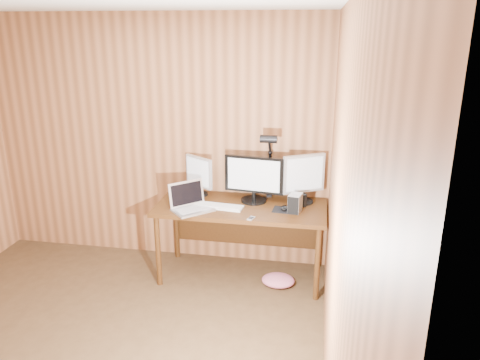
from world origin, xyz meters
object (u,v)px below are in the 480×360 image
(desk_lamp, at_px, (269,156))
(hard_drive, at_px, (295,203))
(monitor_right, at_px, (304,177))
(monitor_left, at_px, (199,175))
(speaker, at_px, (304,201))
(keyboard, at_px, (218,206))
(desk, at_px, (242,215))
(laptop, at_px, (190,203))
(monitor_center, at_px, (254,178))
(phone, at_px, (251,218))
(mouse, at_px, (284,208))

(desk_lamp, bearing_deg, hard_drive, -40.73)
(monitor_right, xyz_separation_m, desk_lamp, (-0.34, 0.04, 0.18))
(monitor_left, height_order, speaker, monitor_left)
(keyboard, relative_size, speaker, 4.01)
(desk, relative_size, speaker, 13.28)
(monitor_left, relative_size, laptop, 0.90)
(keyboard, bearing_deg, monitor_right, 25.44)
(monitor_center, bearing_deg, monitor_left, 179.05)
(hard_drive, bearing_deg, monitor_right, 88.24)
(phone, xyz_separation_m, speaker, (0.44, 0.38, 0.05))
(mouse, relative_size, hard_drive, 0.66)
(monitor_left, height_order, keyboard, monitor_left)
(hard_drive, distance_m, desk_lamp, 0.53)
(monitor_left, distance_m, speaker, 1.06)
(desk, xyz_separation_m, monitor_right, (0.57, 0.11, 0.38))
(hard_drive, bearing_deg, phone, -135.41)
(speaker, bearing_deg, desk, -179.66)
(desk_lamp, bearing_deg, mouse, -50.82)
(phone, bearing_deg, desk, 126.95)
(desk, relative_size, keyboard, 3.32)
(monitor_center, relative_size, desk_lamp, 0.82)
(hard_drive, bearing_deg, desk, 176.39)
(mouse, distance_m, hard_drive, 0.12)
(desk, height_order, keyboard, keyboard)
(keyboard, bearing_deg, laptop, -152.97)
(laptop, bearing_deg, monitor_center, -13.91)
(monitor_left, height_order, desk_lamp, desk_lamp)
(desk, distance_m, mouse, 0.46)
(monitor_center, relative_size, hard_drive, 3.37)
(hard_drive, distance_m, phone, 0.44)
(mouse, xyz_separation_m, phone, (-0.27, -0.26, -0.02))
(desk, bearing_deg, keyboard, -142.71)
(keyboard, xyz_separation_m, mouse, (0.62, 0.03, 0.01))
(monitor_center, bearing_deg, hard_drive, -19.17)
(monitor_left, relative_size, desk_lamp, 0.57)
(monitor_right, xyz_separation_m, hard_drive, (-0.06, -0.25, -0.17))
(speaker, bearing_deg, desk_lamp, 157.54)
(monitor_left, bearing_deg, speaker, 26.18)
(monitor_center, bearing_deg, laptop, -143.70)
(phone, xyz_separation_m, desk_lamp, (0.09, 0.53, 0.43))
(monitor_center, relative_size, keyboard, 1.19)
(desk, xyz_separation_m, monitor_left, (-0.46, 0.14, 0.33))
(desk, distance_m, keyboard, 0.29)
(monitor_right, relative_size, phone, 4.87)
(desk, bearing_deg, monitor_left, 162.95)
(monitor_center, xyz_separation_m, hard_drive, (0.41, -0.20, -0.15))
(desk, distance_m, hard_drive, 0.57)
(speaker, bearing_deg, phone, -139.28)
(keyboard, height_order, mouse, mouse)
(hard_drive, relative_size, desk_lamp, 0.24)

